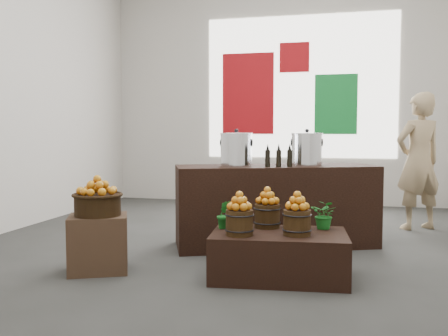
% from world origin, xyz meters
% --- Properties ---
extents(ground, '(7.00, 7.00, 0.00)m').
position_xyz_m(ground, '(0.00, 0.00, 0.00)').
color(ground, '#353533').
rests_on(ground, ground).
extents(back_wall, '(6.00, 0.04, 4.00)m').
position_xyz_m(back_wall, '(0.00, 3.50, 2.00)').
color(back_wall, beige).
rests_on(back_wall, ground).
extents(back_opening, '(3.20, 0.02, 2.40)m').
position_xyz_m(back_opening, '(0.30, 3.48, 2.00)').
color(back_opening, white).
rests_on(back_opening, back_wall).
extents(deco_red_left, '(0.90, 0.04, 1.40)m').
position_xyz_m(deco_red_left, '(-0.60, 3.47, 1.90)').
color(deco_red_left, '#9C0C11').
rests_on(deco_red_left, back_wall).
extents(deco_green_right, '(0.70, 0.04, 1.00)m').
position_xyz_m(deco_green_right, '(0.90, 3.47, 1.70)').
color(deco_green_right, '#137A2E').
rests_on(deco_green_right, back_wall).
extents(deco_red_upper, '(0.50, 0.04, 0.50)m').
position_xyz_m(deco_red_upper, '(0.20, 3.47, 2.50)').
color(deco_red_upper, '#9C0C11').
rests_on(deco_red_upper, back_wall).
extents(crate, '(0.63, 0.58, 0.50)m').
position_xyz_m(crate, '(-1.06, -1.16, 0.25)').
color(crate, '#513826').
rests_on(crate, ground).
extents(wicker_basket, '(0.40, 0.40, 0.18)m').
position_xyz_m(wicker_basket, '(-1.06, -1.16, 0.60)').
color(wicker_basket, black).
rests_on(wicker_basket, crate).
extents(apples_in_basket, '(0.31, 0.31, 0.17)m').
position_xyz_m(apples_in_basket, '(-1.06, -1.16, 0.77)').
color(apples_in_basket, '#930A04').
rests_on(apples_in_basket, wicker_basket).
extents(display_table, '(1.19, 0.80, 0.39)m').
position_xyz_m(display_table, '(0.52, -0.98, 0.20)').
color(display_table, black).
rests_on(display_table, ground).
extents(apple_bucket_front_left, '(0.23, 0.23, 0.21)m').
position_xyz_m(apple_bucket_front_left, '(0.22, -1.16, 0.50)').
color(apple_bucket_front_left, '#3A250F').
rests_on(apple_bucket_front_left, display_table).
extents(apples_in_bucket_front_left, '(0.17, 0.17, 0.15)m').
position_xyz_m(apples_in_bucket_front_left, '(0.22, -1.16, 0.68)').
color(apples_in_bucket_front_left, '#930A04').
rests_on(apples_in_bucket_front_left, apple_bucket_front_left).
extents(apple_bucket_front_right, '(0.23, 0.23, 0.21)m').
position_xyz_m(apple_bucket_front_right, '(0.68, -1.05, 0.50)').
color(apple_bucket_front_right, '#3A250F').
rests_on(apple_bucket_front_right, display_table).
extents(apples_in_bucket_front_right, '(0.17, 0.17, 0.15)m').
position_xyz_m(apples_in_bucket_front_right, '(0.68, -1.05, 0.68)').
color(apples_in_bucket_front_right, '#930A04').
rests_on(apples_in_bucket_front_right, apple_bucket_front_right).
extents(apple_bucket_rear, '(0.23, 0.23, 0.21)m').
position_xyz_m(apple_bucket_rear, '(0.39, -0.78, 0.50)').
color(apple_bucket_rear, '#3A250F').
rests_on(apple_bucket_rear, display_table).
extents(apples_in_bucket_rear, '(0.17, 0.17, 0.15)m').
position_xyz_m(apples_in_bucket_rear, '(0.39, -0.78, 0.68)').
color(apples_in_bucket_rear, '#930A04').
rests_on(apples_in_bucket_rear, apple_bucket_rear).
extents(herb_garnish_right, '(0.29, 0.27, 0.26)m').
position_xyz_m(herb_garnish_right, '(0.89, -0.74, 0.52)').
color(herb_garnish_right, '#15651D').
rests_on(herb_garnish_right, display_table).
extents(herb_garnish_left, '(0.15, 0.12, 0.25)m').
position_xyz_m(herb_garnish_left, '(0.03, -0.92, 0.52)').
color(herb_garnish_left, '#15651D').
rests_on(herb_garnish_left, display_table).
extents(counter, '(2.25, 1.44, 0.88)m').
position_xyz_m(counter, '(0.33, 0.22, 0.44)').
color(counter, black).
rests_on(counter, ground).
extents(stock_pot_left, '(0.33, 0.33, 0.33)m').
position_xyz_m(stock_pot_left, '(-0.07, 0.06, 1.04)').
color(stock_pot_left, silver).
rests_on(stock_pot_left, counter).
extents(stock_pot_center, '(0.33, 0.33, 0.33)m').
position_xyz_m(stock_pot_center, '(0.65, 0.35, 1.04)').
color(stock_pot_center, silver).
rests_on(stock_pot_center, counter).
extents(oil_cruets, '(0.24, 0.14, 0.24)m').
position_xyz_m(oil_cruets, '(0.42, 0.02, 1.00)').
color(oil_cruets, black).
rests_on(oil_cruets, counter).
extents(shopper, '(0.76, 0.68, 1.74)m').
position_xyz_m(shopper, '(1.97, 1.56, 0.87)').
color(shopper, tan).
rests_on(shopper, ground).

